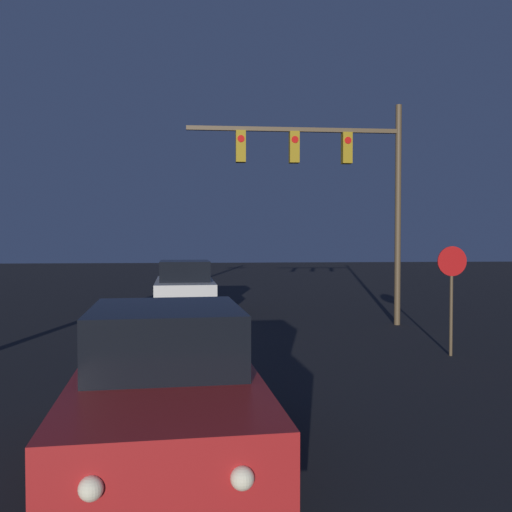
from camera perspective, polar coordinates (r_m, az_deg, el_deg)
name	(u,v)px	position (r m, az deg, el deg)	size (l,w,h in m)	color
car_near	(166,389)	(6.57, -8.97, -13.03)	(2.26, 4.62, 1.79)	#B21E1E
car_far	(185,287)	(19.79, -7.15, -3.08)	(2.17, 4.59, 1.79)	beige
traffic_signal_mast	(337,172)	(16.92, 8.11, 8.27)	(6.28, 0.30, 6.48)	brown
stop_sign	(452,280)	(13.10, 18.98, -2.32)	(0.65, 0.07, 2.39)	brown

